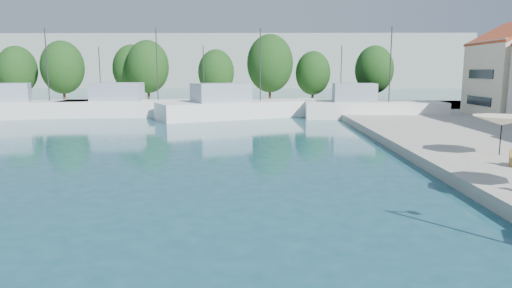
{
  "coord_description": "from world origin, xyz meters",
  "views": [
    {
      "loc": [
        -2.56,
        4.16,
        5.14
      ],
      "look_at": [
        -2.8,
        26.0,
        1.62
      ],
      "focal_mm": 32.0,
      "sensor_mm": 36.0,
      "label": 1
    }
  ],
  "objects_px": {
    "trawler_01": "(26,108)",
    "trawler_03": "(241,108)",
    "trawler_04": "(371,109)",
    "umbrella_cream": "(502,121)",
    "trawler_02": "(138,107)"
  },
  "relations": [
    {
      "from": "trawler_01",
      "to": "trawler_03",
      "type": "bearing_deg",
      "value": -19.99
    },
    {
      "from": "trawler_04",
      "to": "umbrella_cream",
      "type": "height_order",
      "value": "trawler_04"
    },
    {
      "from": "trawler_01",
      "to": "trawler_04",
      "type": "bearing_deg",
      "value": -21.67
    },
    {
      "from": "trawler_04",
      "to": "trawler_02",
      "type": "bearing_deg",
      "value": 177.96
    },
    {
      "from": "trawler_03",
      "to": "trawler_04",
      "type": "height_order",
      "value": "same"
    },
    {
      "from": "trawler_01",
      "to": "trawler_02",
      "type": "bearing_deg",
      "value": -12.54
    },
    {
      "from": "trawler_01",
      "to": "trawler_04",
      "type": "distance_m",
      "value": 37.98
    },
    {
      "from": "trawler_04",
      "to": "trawler_03",
      "type": "bearing_deg",
      "value": 179.37
    },
    {
      "from": "trawler_02",
      "to": "trawler_03",
      "type": "xyz_separation_m",
      "value": [
        11.82,
        -1.34,
        -0.0
      ]
    },
    {
      "from": "trawler_01",
      "to": "trawler_04",
      "type": "height_order",
      "value": "same"
    },
    {
      "from": "trawler_04",
      "to": "umbrella_cream",
      "type": "xyz_separation_m",
      "value": [
        1.01,
        -25.18,
        1.42
      ]
    },
    {
      "from": "umbrella_cream",
      "to": "trawler_04",
      "type": "bearing_deg",
      "value": 92.3
    },
    {
      "from": "trawler_01",
      "to": "trawler_04",
      "type": "xyz_separation_m",
      "value": [
        37.98,
        -0.38,
        0.0
      ]
    },
    {
      "from": "trawler_02",
      "to": "trawler_01",
      "type": "bearing_deg",
      "value": -175.27
    },
    {
      "from": "trawler_01",
      "to": "trawler_02",
      "type": "height_order",
      "value": "same"
    }
  ]
}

